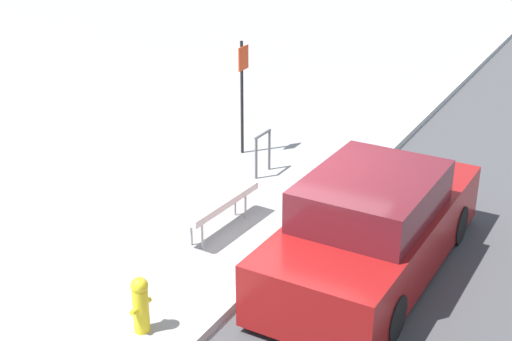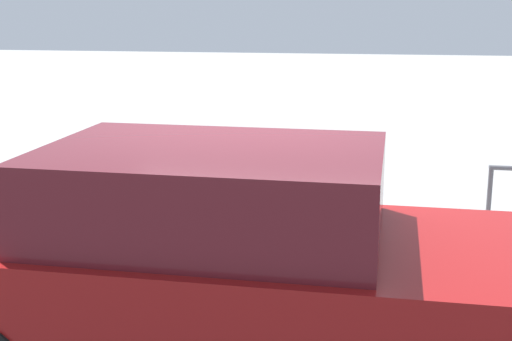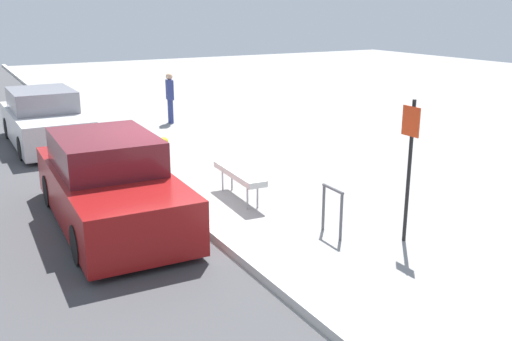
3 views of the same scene
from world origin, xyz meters
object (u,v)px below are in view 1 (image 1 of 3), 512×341
at_px(fire_hydrant, 141,303).
at_px(parked_car_near, 373,228).
at_px(bench, 219,202).
at_px(bike_rack, 263,149).
at_px(sign_post, 242,87).

xyz_separation_m(fire_hydrant, parked_car_near, (2.76, -1.99, 0.28)).
bearing_deg(bench, fire_hydrant, -165.60).
height_order(bike_rack, fire_hydrant, bike_rack).
distance_m(fire_hydrant, parked_car_near, 3.42).
relative_size(bench, parked_car_near, 0.38).
xyz_separation_m(bike_rack, fire_hydrant, (-5.11, -1.04, -0.09)).
bearing_deg(parked_car_near, fire_hydrant, 145.53).
bearing_deg(fire_hydrant, sign_post, 18.06).
height_order(bench, parked_car_near, parked_car_near).
xyz_separation_m(sign_post, fire_hydrant, (-5.88, -1.92, -0.98)).
xyz_separation_m(bike_rack, parked_car_near, (-2.35, -3.04, 0.19)).
height_order(bench, sign_post, sign_post).
relative_size(bike_rack, sign_post, 0.36).
distance_m(bike_rack, parked_car_near, 3.85).
height_order(bike_rack, sign_post, sign_post).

